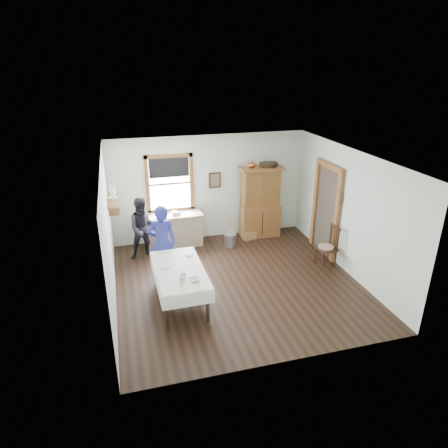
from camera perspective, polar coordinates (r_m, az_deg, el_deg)
The scene contains 20 objects.
room at distance 7.98m, azimuth 1.98°, elevation 0.01°, with size 5.01×5.01×2.70m.
window at distance 9.97m, azimuth -7.78°, elevation 6.19°, with size 1.18×0.07×1.48m.
doorway at distance 9.72m, azimuth 14.42°, elevation 2.31°, with size 0.09×1.14×2.22m.
wall_shelf at distance 9.03m, azimuth -15.56°, elevation 3.40°, with size 0.24×1.00×0.44m.
framed_picture at distance 10.19m, azimuth -1.31°, elevation 6.26°, with size 0.30×0.04×0.40m, color #332111.
rug_beater at distance 9.10m, azimuth 16.39°, elevation 4.43°, with size 0.27×0.27×0.01m, color black.
work_counter at distance 10.11m, azimuth -7.29°, elevation -0.86°, with size 1.47×0.56×0.84m, color tan.
china_hutch at distance 10.47m, azimuth 5.18°, elevation 3.11°, with size 1.10×0.52×1.87m, color brown.
dining_table at distance 7.84m, azimuth -6.28°, elevation -8.67°, with size 0.95×1.80×0.72m, color white.
spindle_chair at distance 9.31m, azimuth 14.42°, elevation -3.13°, with size 0.44×0.44×0.97m, color #332111.
pail at distance 10.10m, azimuth 0.87°, elevation -2.28°, with size 0.31×0.31×0.33m, color #A1A5A9.
wicker_basket at distance 10.56m, azimuth 3.63°, elevation -1.54°, with size 0.36×0.25×0.21m, color #986B44.
woman_blue at distance 8.53m, azimuth -8.83°, elevation -3.00°, with size 0.56×0.37×1.53m, color navy.
figure_dark at distance 9.52m, azimuth -11.37°, elevation -0.91°, with size 0.67×0.52×1.38m, color black.
table_cup_a at distance 7.31m, azimuth -5.84°, elevation -7.46°, with size 0.12×0.12×0.09m, color silver.
table_cup_b at distance 7.15m, azimuth -6.09°, elevation -8.20°, with size 0.10×0.10×0.09m, color silver.
table_bowl at distance 7.24m, azimuth -4.24°, elevation -7.90°, with size 0.20×0.20×0.05m, color silver.
counter_book at distance 10.04m, azimuth -7.63°, elevation 1.62°, with size 0.17×0.23×0.02m, color brown.
counter_bowl at distance 9.92m, azimuth -6.61°, elevation 1.52°, with size 0.18×0.18×0.06m, color silver.
shelf_bowl at distance 9.03m, azimuth -15.58°, elevation 3.57°, with size 0.22×0.22×0.05m, color silver.
Camera 1 is at (-2.22, -7.03, 4.41)m, focal length 32.00 mm.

